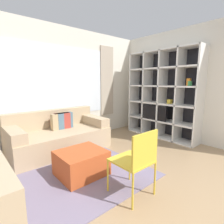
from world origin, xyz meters
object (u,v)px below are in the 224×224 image
object	(u,v)px
shelving_unit	(163,95)
ottoman	(81,163)
folding_chair	(137,158)
couch_main	(59,136)

from	to	relation	value
shelving_unit	ottoman	size ratio (longest dim) A/B	3.20
folding_chair	couch_main	bearing A→B (deg)	-88.28
shelving_unit	folding_chair	bearing A→B (deg)	-152.98
shelving_unit	folding_chair	world-z (taller)	shelving_unit
folding_chair	shelving_unit	bearing A→B (deg)	-152.98
couch_main	shelving_unit	bearing A→B (deg)	-19.32
shelving_unit	couch_main	xyz separation A→B (m)	(-2.47, 0.86, -0.79)
shelving_unit	ottoman	distance (m)	2.82
shelving_unit	ottoman	bearing A→B (deg)	-173.04
couch_main	ottoman	distance (m)	1.21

